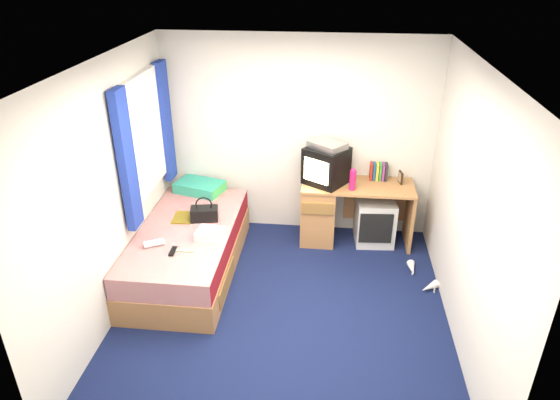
# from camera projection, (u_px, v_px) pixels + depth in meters

# --- Properties ---
(ground) EXTENTS (3.40, 3.40, 0.00)m
(ground) POSITION_uv_depth(u_px,v_px,m) (283.00, 310.00, 4.95)
(ground) COLOR #0C1438
(ground) RESTS_ON ground
(room_shell) EXTENTS (3.40, 3.40, 3.40)m
(room_shell) POSITION_uv_depth(u_px,v_px,m) (283.00, 177.00, 4.29)
(room_shell) COLOR white
(room_shell) RESTS_ON ground
(bed) EXTENTS (1.01, 2.00, 0.54)m
(bed) POSITION_uv_depth(u_px,v_px,m) (189.00, 249.00, 5.45)
(bed) COLOR #B47D4B
(bed) RESTS_ON ground
(pillow) EXTENTS (0.63, 0.50, 0.12)m
(pillow) POSITION_uv_depth(u_px,v_px,m) (200.00, 187.00, 6.09)
(pillow) COLOR #1B7DB4
(pillow) RESTS_ON bed
(desk) EXTENTS (1.30, 0.55, 0.75)m
(desk) POSITION_uv_depth(u_px,v_px,m) (333.00, 209.00, 5.99)
(desk) COLOR #B47D4B
(desk) RESTS_ON ground
(storage_cube) EXTENTS (0.48, 0.48, 0.56)m
(storage_cube) POSITION_uv_depth(u_px,v_px,m) (375.00, 220.00, 5.99)
(storage_cube) COLOR silver
(storage_cube) RESTS_ON ground
(crt_tv) EXTENTS (0.58, 0.57, 0.43)m
(crt_tv) POSITION_uv_depth(u_px,v_px,m) (326.00, 166.00, 5.74)
(crt_tv) COLOR black
(crt_tv) RESTS_ON desk
(vcr) EXTENTS (0.48, 0.46, 0.07)m
(vcr) POSITION_uv_depth(u_px,v_px,m) (327.00, 145.00, 5.63)
(vcr) COLOR #AEAEB0
(vcr) RESTS_ON crt_tv
(book_row) EXTENTS (0.20, 0.13, 0.20)m
(book_row) POSITION_uv_depth(u_px,v_px,m) (378.00, 172.00, 5.88)
(book_row) COLOR maroon
(book_row) RESTS_ON desk
(picture_frame) EXTENTS (0.04, 0.12, 0.14)m
(picture_frame) POSITION_uv_depth(u_px,v_px,m) (401.00, 177.00, 5.81)
(picture_frame) COLOR black
(picture_frame) RESTS_ON desk
(pink_water_bottle) EXTENTS (0.09, 0.09, 0.23)m
(pink_water_bottle) POSITION_uv_depth(u_px,v_px,m) (353.00, 180.00, 5.62)
(pink_water_bottle) COLOR #C91C5E
(pink_water_bottle) RESTS_ON desk
(aerosol_can) EXTENTS (0.07, 0.07, 0.18)m
(aerosol_can) POSITION_uv_depth(u_px,v_px,m) (345.00, 174.00, 5.84)
(aerosol_can) COLOR silver
(aerosol_can) RESTS_ON desk
(handbag) EXTENTS (0.32, 0.22, 0.28)m
(handbag) POSITION_uv_depth(u_px,v_px,m) (204.00, 213.00, 5.44)
(handbag) COLOR black
(handbag) RESTS_ON bed
(towel) EXTENTS (0.30, 0.26, 0.09)m
(towel) POSITION_uv_depth(u_px,v_px,m) (211.00, 234.00, 5.11)
(towel) COLOR silver
(towel) RESTS_ON bed
(magazine) EXTENTS (0.23, 0.29, 0.01)m
(magazine) POSITION_uv_depth(u_px,v_px,m) (183.00, 217.00, 5.51)
(magazine) COLOR gold
(magazine) RESTS_ON bed
(water_bottle) EXTENTS (0.21, 0.16, 0.07)m
(water_bottle) POSITION_uv_depth(u_px,v_px,m) (154.00, 243.00, 4.98)
(water_bottle) COLOR silver
(water_bottle) RESTS_ON bed
(colour_swatch_fan) EXTENTS (0.22, 0.06, 0.01)m
(colour_swatch_fan) POSITION_uv_depth(u_px,v_px,m) (183.00, 250.00, 4.92)
(colour_swatch_fan) COLOR yellow
(colour_swatch_fan) RESTS_ON bed
(remote_control) EXTENTS (0.05, 0.16, 0.02)m
(remote_control) POSITION_uv_depth(u_px,v_px,m) (173.00, 251.00, 4.90)
(remote_control) COLOR black
(remote_control) RESTS_ON bed
(window_assembly) EXTENTS (0.11, 1.42, 1.40)m
(window_assembly) POSITION_uv_depth(u_px,v_px,m) (146.00, 138.00, 5.25)
(window_assembly) COLOR silver
(window_assembly) RESTS_ON room_shell
(white_heels) EXTENTS (0.30, 0.54, 0.09)m
(white_heels) POSITION_uv_depth(u_px,v_px,m) (420.00, 278.00, 5.37)
(white_heels) COLOR silver
(white_heels) RESTS_ON ground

